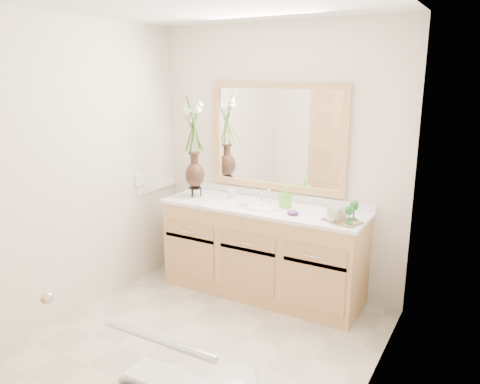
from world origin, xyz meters
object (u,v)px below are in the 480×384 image
Objects in this scene: flower_vase at (194,134)px; tray at (342,221)px; tumbler at (231,194)px; soap_bottle at (286,199)px.

tray is (1.45, -0.07, -0.58)m from flower_vase.
soap_bottle is at bearing -3.12° from tumbler.
flower_vase is at bearing -161.92° from tumbler.
tumbler is at bearing -179.09° from soap_bottle.
flower_vase reaches higher than tumbler.
tray is (1.12, -0.17, -0.04)m from tumbler.
tumbler is at bearing -167.26° from tray.
flower_vase is 0.65m from tumbler.
flower_vase reaches higher than tray.
soap_bottle is at bearing -172.96° from tray.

